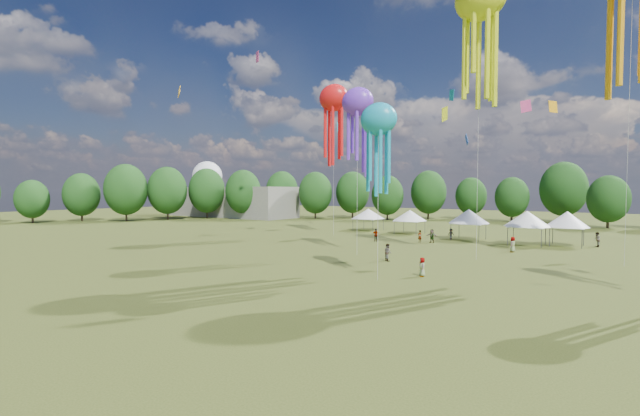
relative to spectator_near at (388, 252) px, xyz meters
The scene contains 8 objects.
ground 31.94m from the spectator_near, 81.91° to the right, with size 300.00×300.00×0.00m, color #384416.
spectator_near is the anchor object (origin of this frame).
spectators_far 16.38m from the spectator_near, 78.78° to the left, with size 26.36×30.57×1.88m.
festival_tents 24.15m from the spectator_near, 90.24° to the left, with size 36.06×11.28×4.46m.
show_kites 21.74m from the spectator_near, 58.95° to the left, with size 44.31×28.14×29.65m.
treeline 31.42m from the spectator_near, 88.84° to the left, with size 201.57×95.24×13.43m.
hangar 78.73m from the spectator_near, 149.11° to the left, with size 40.00×12.00×8.00m, color gray.
radome 95.96m from the spectator_near, 150.95° to the left, with size 9.00×9.00×16.00m.
Camera 1 is at (13.87, -6.17, 7.10)m, focal length 23.30 mm.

